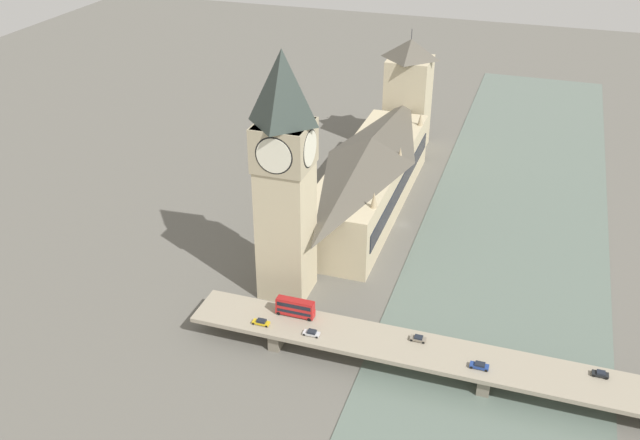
# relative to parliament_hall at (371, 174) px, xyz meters

# --- Properties ---
(ground_plane) EXTENTS (600.00, 600.00, 0.00)m
(ground_plane) POSITION_rel_parliament_hall_xyz_m (-14.01, 8.00, -13.49)
(ground_plane) COLOR #605E56
(river_water) EXTENTS (60.76, 360.00, 0.30)m
(river_water) POSITION_rel_parliament_hall_xyz_m (-50.38, 8.00, -13.34)
(river_water) COLOR slate
(river_water) RESTS_ON ground_plane
(parliament_hall) EXTENTS (22.47, 91.94, 27.19)m
(parliament_hall) POSITION_rel_parliament_hall_xyz_m (0.00, 0.00, 0.00)
(parliament_hall) COLOR #C1B28E
(parliament_hall) RESTS_ON ground_plane
(clock_tower) EXTENTS (14.94, 14.94, 72.01)m
(clock_tower) POSITION_rel_parliament_hall_xyz_m (9.75, 56.81, 24.60)
(clock_tower) COLOR #C1B28E
(clock_tower) RESTS_ON ground_plane
(victoria_tower) EXTENTS (17.20, 17.20, 49.93)m
(victoria_tower) POSITION_rel_parliament_hall_xyz_m (0.05, -58.57, 9.48)
(victoria_tower) COLOR #C1B28E
(victoria_tower) RESTS_ON ground_plane
(road_bridge) EXTENTS (153.52, 13.86, 6.10)m
(road_bridge) POSITION_rel_parliament_hall_xyz_m (-50.38, 78.59, -8.50)
(road_bridge) COLOR gray
(road_bridge) RESTS_ON ground_plane
(double_decker_bus_mid) EXTENTS (10.45, 2.54, 5.03)m
(double_decker_bus_mid) POSITION_rel_parliament_hall_xyz_m (0.33, 75.60, -4.62)
(double_decker_bus_mid) COLOR red
(double_decker_bus_mid) RESTS_ON road_bridge
(car_northbound_lead) EXTENTS (4.24, 1.90, 1.38)m
(car_northbound_lead) POSITION_rel_parliament_hall_xyz_m (-6.40, 82.00, -6.71)
(car_northbound_lead) COLOR silver
(car_northbound_lead) RESTS_ON road_bridge
(car_northbound_mid) EXTENTS (3.97, 1.87, 1.31)m
(car_northbound_mid) POSITION_rel_parliament_hall_xyz_m (-32.65, 75.61, -6.72)
(car_northbound_mid) COLOR slate
(car_northbound_mid) RESTS_ON road_bridge
(car_northbound_tail) EXTENTS (4.53, 1.91, 1.47)m
(car_northbound_tail) POSITION_rel_parliament_hall_xyz_m (-48.67, 81.24, -6.64)
(car_northbound_tail) COLOR navy
(car_northbound_tail) RESTS_ON road_bridge
(car_southbound_mid) EXTENTS (3.81, 1.82, 1.31)m
(car_southbound_mid) POSITION_rel_parliament_hall_xyz_m (-76.16, 75.07, -6.72)
(car_southbound_mid) COLOR black
(car_southbound_mid) RESTS_ON road_bridge
(car_southbound_tail) EXTENTS (4.55, 1.79, 1.42)m
(car_southbound_tail) POSITION_rel_parliament_hall_xyz_m (7.51, 81.93, -6.69)
(car_southbound_tail) COLOR gold
(car_southbound_tail) RESTS_ON road_bridge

